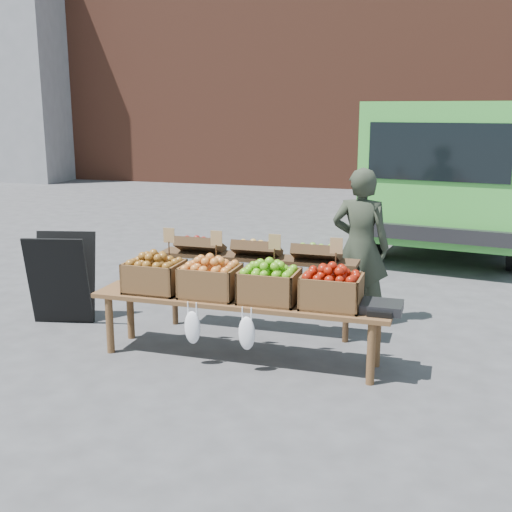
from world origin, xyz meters
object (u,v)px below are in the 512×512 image
(delivery_van, at_px, (463,174))
(back_table, at_px, (257,283))
(chalkboard_sign, at_px, (62,278))
(crate_red_apples, at_px, (269,286))
(crate_russet_pears, at_px, (210,281))
(crate_green_apples, at_px, (332,291))
(display_bench, at_px, (240,329))
(weighing_scale, at_px, (382,307))
(vendor, at_px, (360,247))
(crate_golden_apples, at_px, (155,277))

(delivery_van, xyz_separation_m, back_table, (-1.94, -5.23, -0.63))
(chalkboard_sign, height_order, crate_red_apples, chalkboard_sign)
(crate_russet_pears, distance_m, crate_green_apples, 1.10)
(delivery_van, height_order, display_bench, delivery_van)
(weighing_scale, bearing_deg, back_table, 151.17)
(vendor, distance_m, crate_red_apples, 1.48)
(crate_red_apples, distance_m, crate_green_apples, 0.55)
(back_table, height_order, display_bench, back_table)
(weighing_scale, bearing_deg, crate_golden_apples, 180.00)
(crate_green_apples, bearing_deg, delivery_van, 79.89)
(display_bench, distance_m, crate_russet_pears, 0.51)
(delivery_van, distance_m, back_table, 5.61)
(crate_russet_pears, distance_m, weighing_scale, 1.53)
(back_table, bearing_deg, crate_russet_pears, -106.79)
(delivery_van, xyz_separation_m, crate_red_apples, (-1.61, -5.95, -0.44))
(chalkboard_sign, xyz_separation_m, crate_golden_apples, (1.29, -0.43, 0.23))
(vendor, relative_size, crate_golden_apples, 3.28)
(display_bench, height_order, crate_golden_apples, crate_golden_apples)
(display_bench, distance_m, crate_red_apples, 0.51)
(back_table, distance_m, crate_russet_pears, 0.78)
(chalkboard_sign, relative_size, display_bench, 0.36)
(crate_red_apples, xyz_separation_m, weighing_scale, (0.97, 0.00, -0.10))
(back_table, xyz_separation_m, crate_russet_pears, (-0.22, -0.72, 0.19))
(crate_russet_pears, bearing_deg, vendor, 49.80)
(vendor, xyz_separation_m, crate_golden_apples, (-1.70, -1.36, -0.11))
(vendor, relative_size, chalkboard_sign, 1.70)
(chalkboard_sign, distance_m, crate_red_apples, 2.44)
(chalkboard_sign, bearing_deg, crate_red_apples, -23.82)
(display_bench, height_order, weighing_scale, weighing_scale)
(weighing_scale, bearing_deg, crate_green_apples, 180.00)
(crate_green_apples, bearing_deg, crate_golden_apples, 180.00)
(chalkboard_sign, distance_m, weighing_scale, 3.39)
(crate_red_apples, height_order, crate_green_apples, same)
(crate_green_apples, distance_m, weighing_scale, 0.44)
(delivery_van, relative_size, back_table, 2.46)
(vendor, xyz_separation_m, back_table, (-0.93, -0.64, -0.30))
(delivery_van, height_order, crate_green_apples, delivery_van)
(display_bench, bearing_deg, delivery_van, 72.41)
(crate_golden_apples, bearing_deg, crate_russet_pears, 0.00)
(chalkboard_sign, xyz_separation_m, crate_red_apples, (2.39, -0.43, 0.23))
(back_table, xyz_separation_m, display_bench, (0.06, -0.72, -0.24))
(crate_golden_apples, relative_size, crate_green_apples, 1.00)
(delivery_van, height_order, crate_russet_pears, delivery_van)
(vendor, bearing_deg, weighing_scale, 107.39)
(crate_russet_pears, xyz_separation_m, weighing_scale, (1.52, 0.00, -0.10))
(delivery_van, bearing_deg, weighing_scale, -87.78)
(crate_red_apples, distance_m, weighing_scale, 0.98)
(crate_golden_apples, bearing_deg, display_bench, 0.00)
(display_bench, xyz_separation_m, crate_golden_apples, (-0.82, 0.00, 0.42))
(vendor, relative_size, crate_green_apples, 3.28)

